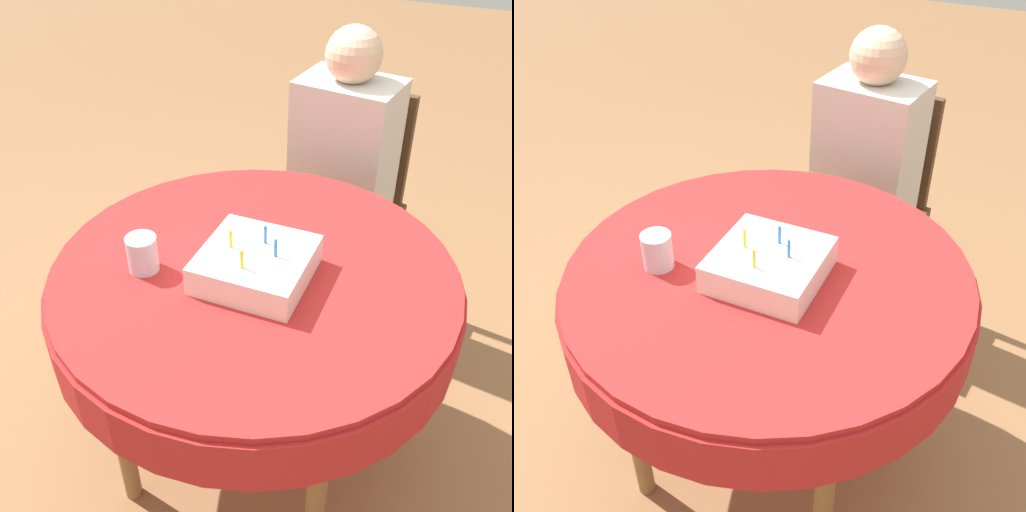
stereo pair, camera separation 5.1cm
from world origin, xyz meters
TOP-DOWN VIEW (x-y plane):
  - ground_plane at (0.00, 0.00)m, footprint 12.00×12.00m
  - dining_table at (0.00, 0.00)m, footprint 1.05×1.05m
  - chair at (0.03, 0.86)m, footprint 0.46×0.46m
  - person at (0.01, 0.76)m, footprint 0.37×0.37m
  - birthday_cake at (0.02, -0.03)m, footprint 0.26×0.26m
  - drinking_glass at (-0.25, -0.11)m, footprint 0.08×0.08m

SIDE VIEW (x-z plane):
  - ground_plane at x=0.00m, z-range 0.00..0.00m
  - chair at x=0.03m, z-range 0.04..0.94m
  - dining_table at x=0.00m, z-range 0.29..1.05m
  - person at x=0.01m, z-range 0.12..1.27m
  - birthday_cake at x=0.02m, z-range 0.74..0.86m
  - drinking_glass at x=-0.25m, z-range 0.76..0.86m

